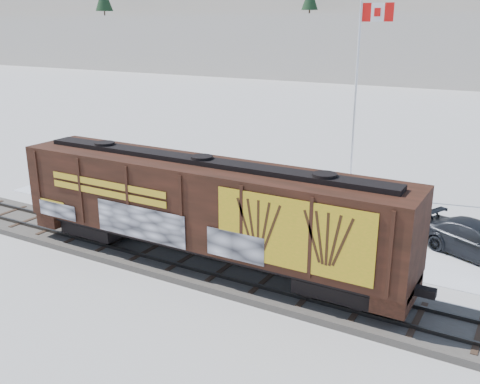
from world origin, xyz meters
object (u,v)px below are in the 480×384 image
Objects in this scene: flagpole at (355,128)px; car_dark at (480,241)px; hopper_railcar at (203,206)px; car_silver at (206,193)px; car_white at (385,220)px.

flagpole reaches higher than car_dark.
hopper_railcar is 3.74× the size of car_silver.
car_white is at bearing -56.83° from flagpole.
hopper_railcar is at bearing 150.60° from car_dark.
hopper_railcar reaches higher than car_dark.
hopper_railcar is 12.60m from car_dark.
car_silver is at bearing 81.93° from car_white.
car_white is at bearing 108.13° from car_dark.
hopper_railcar is 13.55m from flagpole.
hopper_railcar is at bearing 131.77° from car_white.
car_silver is 0.93× the size of car_white.
hopper_railcar reaches higher than car_white.
car_white is 0.92× the size of car_dark.
flagpole reaches higher than car_white.
hopper_railcar is 3.23× the size of car_dark.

